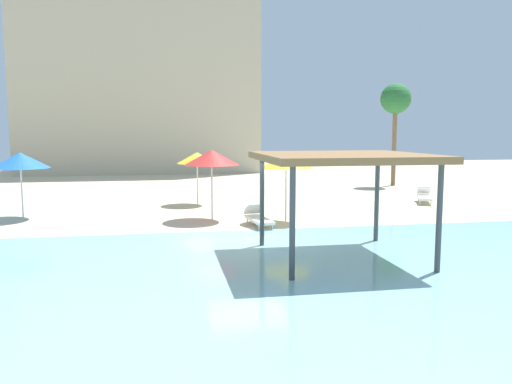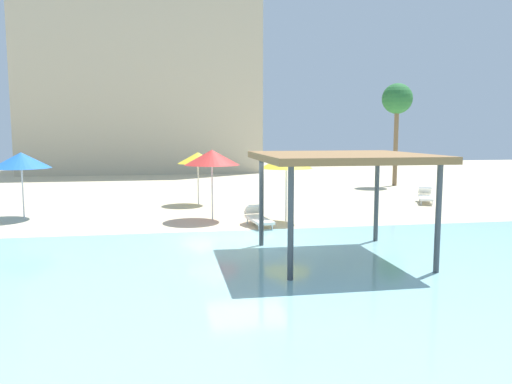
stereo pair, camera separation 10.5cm
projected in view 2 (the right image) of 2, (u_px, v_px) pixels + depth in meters
ground_plane at (247, 241)px, 15.93m from camera, size 80.00×80.00×0.00m
lagoon_water at (285, 292)px, 10.79m from camera, size 44.00×13.50×0.04m
shade_pavilion at (341, 160)px, 13.35m from camera, size 4.32×4.32×2.84m
beach_umbrella_red_1 at (212, 157)px, 19.49m from camera, size 2.15×2.15×2.73m
beach_umbrella_yellow_2 at (198, 158)px, 23.68m from camera, size 1.91×1.91×2.46m
beach_umbrella_blue_3 at (21, 160)px, 19.82m from camera, size 2.25×2.25×2.62m
beach_umbrella_yellow_4 at (286, 161)px, 19.06m from camera, size 1.99×1.99×2.59m
lounge_chair_0 at (426, 196)px, 24.35m from camera, size 1.34×1.97×0.74m
lounge_chair_2 at (258, 217)px, 18.31m from camera, size 0.83×1.96×0.74m
palm_tree_1 at (397, 101)px, 31.58m from camera, size 1.90×1.90×6.43m
hotel_block_0 at (143, 67)px, 43.44m from camera, size 19.39×8.72×17.87m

